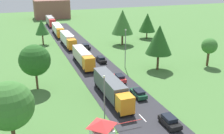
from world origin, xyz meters
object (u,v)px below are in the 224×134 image
truck_third (68,39)px  car_fifth (86,46)px  guard_booth (102,133)px  tree_elm (159,40)px  tree_birch (147,22)px  tree_lime (35,60)px  truck_second (83,57)px  lamppost_second (125,47)px  car_third (120,78)px  tree_maple (209,46)px  truck_fourth (58,29)px  distant_building (52,9)px  tree_oak (42,27)px  truck_fifth (51,21)px  car_lead (170,121)px  car_second (139,93)px  car_fourth (101,59)px  tree_pine (123,22)px  lamppost_lead (104,97)px  barrier_gate (118,126)px  tree_ash (9,106)px  truck_lead (112,88)px

truck_third → car_fifth: size_ratio=3.07×
guard_booth → tree_elm: tree_elm is taller
tree_birch → tree_lime: tree_lime is taller
truck_second → lamppost_second: (8.74, -5.54, 3.00)m
car_third → tree_birch: 40.42m
tree_maple → car_third: bearing=-175.3°
truck_fourth → distant_building: (3.71, 40.58, 2.35)m
tree_oak → distant_building: distant_building is taller
guard_booth → truck_fifth: bearing=86.3°
truck_third → tree_oak: bearing=144.9°
car_fifth → car_lead: bearing=-89.3°
tree_lime → guard_booth: bearing=-73.9°
truck_fifth → guard_booth: 87.51m
car_second → guard_booth: size_ratio=1.12×
car_fourth → tree_oak: tree_oak is taller
truck_fourth → car_fifth: bearing=-78.1°
tree_maple → tree_pine: size_ratio=0.63×
lamppost_second → distant_building: bearing=93.7°
tree_lime → car_fifth: bearing=56.6°
truck_fourth → truck_fifth: size_ratio=1.09×
car_fourth → guard_booth: size_ratio=1.11×
car_lead → truck_fourth: bearing=94.4°
tree_elm → truck_fifth: bearing=103.6°
truck_third → lamppost_lead: bearing=-94.7°
tree_birch → lamppost_lead: bearing=-123.7°
truck_fourth → truck_fifth: bearing=89.7°
guard_booth → barrier_gate: guard_booth is taller
car_second → tree_maple: bearing=23.2°
barrier_gate → tree_ash: size_ratio=0.51×
car_third → tree_birch: size_ratio=0.47×
car_third → distant_building: (-0.88, 89.11, 3.63)m
truck_fourth → car_third: (4.59, -48.53, -1.28)m
tree_oak → tree_ash: size_ratio=0.87×
car_fourth → tree_ash: size_ratio=0.45×
truck_third → tree_lime: (-11.92, -29.42, 3.61)m
truck_fourth → tree_elm: tree_elm is taller
truck_lead → lamppost_second: (8.65, 14.25, 2.94)m
truck_fourth → car_fourth: 35.60m
tree_pine → tree_lime: (-28.29, -25.50, -1.36)m
car_fifth → lamppost_second: (4.39, -19.41, 4.30)m
truck_fourth → distant_building: bearing=84.8°
tree_birch → tree_elm: tree_elm is taller
tree_elm → tree_lime: bearing=-176.6°
truck_fifth → tree_oak: 32.65m
car_second → barrier_gate: 11.31m
tree_maple → truck_fourth: bearing=121.3°
car_fourth → barrier_gate: (-7.23, -29.83, -0.12)m
car_fifth → guard_booth: size_ratio=1.13×
truck_fifth → tree_maple: 72.12m
barrier_gate → tree_birch: (30.15, 49.29, 4.82)m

